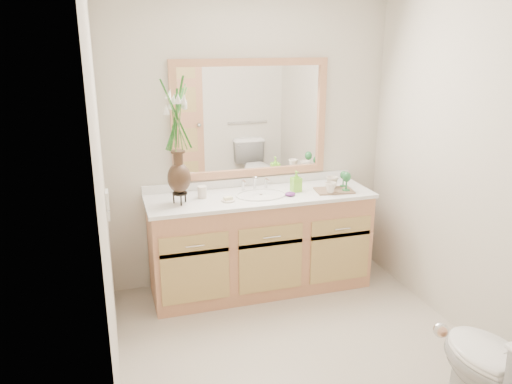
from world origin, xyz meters
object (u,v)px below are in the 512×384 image
object	(u,v)px
tray	(334,190)
toilet	(499,373)
tumbler	(202,192)
flower_vase	(177,128)
soap_bottle	(296,182)

from	to	relation	value
tray	toilet	bearing A→B (deg)	-79.76
tumbler	tray	bearing A→B (deg)	-7.88
tumbler	flower_vase	bearing A→B (deg)	-153.00
tumbler	toilet	bearing A→B (deg)	-59.63
toilet	flower_vase	bearing A→B (deg)	-54.38
soap_bottle	toilet	bearing A→B (deg)	-83.32
tumbler	soap_bottle	size ratio (longest dim) A/B	0.61
flower_vase	tumbler	xyz separation A→B (m)	(0.19, 0.10, -0.53)
flower_vase	tumbler	bearing A→B (deg)	27.00
toilet	tumbler	distance (m)	2.36
toilet	flower_vase	size ratio (longest dim) A/B	0.88
soap_bottle	tray	xyz separation A→B (m)	(0.30, -0.10, -0.07)
tumbler	tray	world-z (taller)	tumbler
flower_vase	toilet	bearing A→B (deg)	-54.38
flower_vase	tumbler	size ratio (longest dim) A/B	9.06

